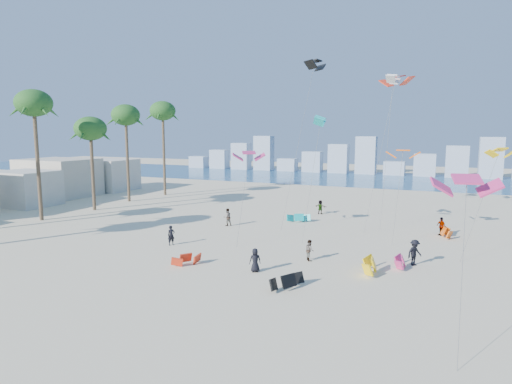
% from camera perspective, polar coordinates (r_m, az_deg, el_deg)
% --- Properties ---
extents(ground, '(220.00, 220.00, 0.00)m').
position_cam_1_polar(ground, '(26.16, -21.00, -14.02)').
color(ground, beige).
rests_on(ground, ground).
extents(ocean, '(220.00, 220.00, 0.00)m').
position_cam_1_polar(ocean, '(91.29, 12.31, 1.81)').
color(ocean, navy).
rests_on(ocean, ground).
extents(kitesurfer_near, '(0.70, 0.73, 1.68)m').
position_cam_1_polar(kitesurfer_near, '(37.48, -11.09, -5.62)').
color(kitesurfer_near, black).
rests_on(kitesurfer_near, ground).
extents(kitesurfer_mid, '(0.90, 0.95, 1.56)m').
position_cam_1_polar(kitesurfer_mid, '(32.87, 7.06, -7.58)').
color(kitesurfer_mid, gray).
rests_on(kitesurfer_mid, ground).
extents(kitesurfers_far, '(27.56, 23.12, 1.88)m').
position_cam_1_polar(kitesurfers_far, '(39.81, 12.24, -4.79)').
color(kitesurfers_far, black).
rests_on(kitesurfers_far, ground).
extents(grounded_kites, '(18.87, 21.58, 0.91)m').
position_cam_1_polar(grounded_kites, '(34.76, 11.03, -7.43)').
color(grounded_kites, red).
rests_on(grounded_kites, ground).
extents(flying_kites, '(28.39, 29.79, 17.20)m').
position_cam_1_polar(flying_kites, '(39.82, 15.10, 10.68)').
color(flying_kites, '#D02E73').
rests_on(flying_kites, ground).
extents(palm_row, '(7.70, 44.80, 13.97)m').
position_cam_1_polar(palm_row, '(51.72, -26.92, 8.95)').
color(palm_row, brown).
rests_on(palm_row, ground).
extents(beachfront_buildings, '(11.50, 43.00, 6.00)m').
position_cam_1_polar(beachfront_buildings, '(63.94, -29.80, 0.75)').
color(beachfront_buildings, beige).
rests_on(beachfront_buildings, ground).
extents(distant_skyline, '(85.00, 3.00, 8.40)m').
position_cam_1_polar(distant_skyline, '(101.04, 12.80, 4.14)').
color(distant_skyline, '#9EADBF').
rests_on(distant_skyline, ground).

